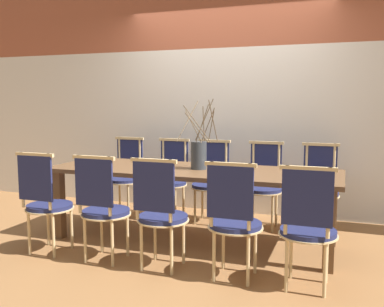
% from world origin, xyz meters
% --- Properties ---
extents(ground_plane, '(16.00, 16.00, 0.00)m').
position_xyz_m(ground_plane, '(0.00, 0.00, 0.00)').
color(ground_plane, olive).
extents(wall_rear, '(12.00, 0.06, 3.20)m').
position_xyz_m(wall_rear, '(0.00, 1.29, 1.60)').
color(wall_rear, silver).
rests_on(wall_rear, ground_plane).
extents(dining_table, '(2.80, 0.90, 0.72)m').
position_xyz_m(dining_table, '(0.00, 0.00, 0.64)').
color(dining_table, brown).
rests_on(dining_table, ground_plane).
extents(chair_near_leftend, '(0.43, 0.43, 0.93)m').
position_xyz_m(chair_near_leftend, '(-1.13, -0.76, 0.49)').
color(chair_near_leftend, '#1E234C').
rests_on(chair_near_leftend, ground_plane).
extents(chair_near_left, '(0.43, 0.43, 0.93)m').
position_xyz_m(chair_near_left, '(-0.54, -0.76, 0.49)').
color(chair_near_left, '#1E234C').
rests_on(chair_near_left, ground_plane).
extents(chair_near_center, '(0.43, 0.43, 0.93)m').
position_xyz_m(chair_near_center, '(-0.00, -0.76, 0.49)').
color(chair_near_center, '#1E234C').
rests_on(chair_near_center, ground_plane).
extents(chair_near_right, '(0.43, 0.43, 0.93)m').
position_xyz_m(chair_near_right, '(0.61, -0.76, 0.49)').
color(chair_near_right, '#1E234C').
rests_on(chair_near_right, ground_plane).
extents(chair_near_rightend, '(0.43, 0.43, 0.93)m').
position_xyz_m(chair_near_rightend, '(1.16, -0.76, 0.49)').
color(chair_near_rightend, '#1E234C').
rests_on(chair_near_rightend, ground_plane).
extents(chair_far_leftend, '(0.43, 0.43, 0.93)m').
position_xyz_m(chair_far_leftend, '(-1.14, 0.76, 0.49)').
color(chair_far_leftend, '#1E234C').
rests_on(chair_far_leftend, ground_plane).
extents(chair_far_left, '(0.43, 0.43, 0.93)m').
position_xyz_m(chair_far_left, '(-0.54, 0.76, 0.49)').
color(chair_far_left, '#1E234C').
rests_on(chair_far_left, ground_plane).
extents(chair_far_center, '(0.43, 0.43, 0.93)m').
position_xyz_m(chair_far_center, '(-0.04, 0.76, 0.49)').
color(chair_far_center, '#1E234C').
rests_on(chair_far_center, ground_plane).
extents(chair_far_right, '(0.43, 0.43, 0.93)m').
position_xyz_m(chair_far_right, '(0.56, 0.76, 0.49)').
color(chair_far_right, '#1E234C').
rests_on(chair_far_right, ground_plane).
extents(chair_far_rightend, '(0.43, 0.43, 0.93)m').
position_xyz_m(chair_far_rightend, '(1.14, 0.76, 0.49)').
color(chair_far_rightend, '#1E234C').
rests_on(chair_far_rightend, ground_plane).
extents(vase_centerpiece, '(0.37, 0.36, 0.68)m').
position_xyz_m(vase_centerpiece, '(0.06, 0.02, 0.87)').
color(vase_centerpiece, '#33383D').
rests_on(vase_centerpiece, dining_table).
extents(book_stack, '(0.26, 0.20, 0.05)m').
position_xyz_m(book_stack, '(0.40, -0.10, 0.75)').
color(book_stack, beige).
rests_on(book_stack, dining_table).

